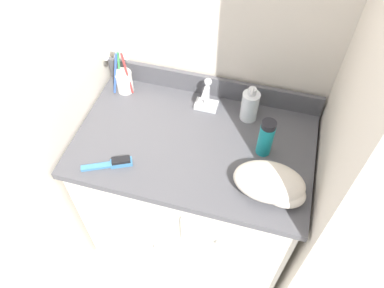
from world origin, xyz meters
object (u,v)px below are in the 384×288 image
Objects in this scene: hairbrush at (114,163)px; hand_towel at (272,184)px; toothbrush_cup at (124,80)px; soap_dispenser at (250,105)px; shaving_cream_can at (266,138)px.

hand_towel is at bearing -21.25° from hairbrush.
toothbrush_cup reaches higher than soap_dispenser.
shaving_cream_can is 0.17m from hand_towel.
shaving_cream_can is (0.60, -0.17, 0.02)m from toothbrush_cup.
shaving_cream_can is 0.90× the size of hairbrush.
hairbrush is at bearing -157.84° from shaving_cream_can.
soap_dispenser is 1.00× the size of shaving_cream_can.
soap_dispenser reaches higher than hand_towel.
soap_dispenser is at bearing 14.97° from hairbrush.
shaving_cream_can is at bearing -3.40° from hairbrush.
toothbrush_cup reaches higher than hairbrush.
hairbrush is (-0.49, -0.20, -0.07)m from shaving_cream_can.
shaving_cream_can is at bearing -15.43° from toothbrush_cup.
soap_dispenser is at bearing 118.51° from shaving_cream_can.
hairbrush is 0.71× the size of hand_towel.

